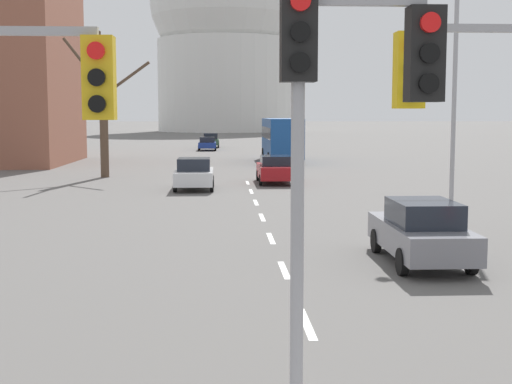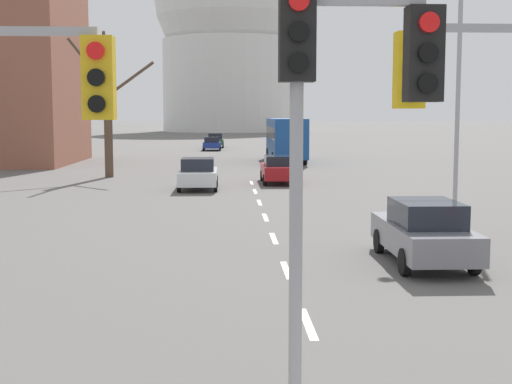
# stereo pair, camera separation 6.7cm
# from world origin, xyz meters

# --- Properties ---
(lane_stripe_1) EXTENTS (0.16, 2.00, 0.01)m
(lane_stripe_1) POSITION_xyz_m (0.00, 8.57, 0.00)
(lane_stripe_1) COLOR silver
(lane_stripe_1) RESTS_ON ground_plane
(lane_stripe_2) EXTENTS (0.16, 2.00, 0.01)m
(lane_stripe_2) POSITION_xyz_m (0.00, 13.07, 0.00)
(lane_stripe_2) COLOR silver
(lane_stripe_2) RESTS_ON ground_plane
(lane_stripe_3) EXTENTS (0.16, 2.00, 0.01)m
(lane_stripe_3) POSITION_xyz_m (0.00, 17.57, 0.00)
(lane_stripe_3) COLOR silver
(lane_stripe_3) RESTS_ON ground_plane
(lane_stripe_4) EXTENTS (0.16, 2.00, 0.01)m
(lane_stripe_4) POSITION_xyz_m (0.00, 22.07, 0.00)
(lane_stripe_4) COLOR silver
(lane_stripe_4) RESTS_ON ground_plane
(lane_stripe_5) EXTENTS (0.16, 2.00, 0.01)m
(lane_stripe_5) POSITION_xyz_m (0.00, 26.57, 0.00)
(lane_stripe_5) COLOR silver
(lane_stripe_5) RESTS_ON ground_plane
(lane_stripe_6) EXTENTS (0.16, 2.00, 0.01)m
(lane_stripe_6) POSITION_xyz_m (0.00, 31.07, 0.00)
(lane_stripe_6) COLOR silver
(lane_stripe_6) RESTS_ON ground_plane
(lane_stripe_7) EXTENTS (0.16, 2.00, 0.01)m
(lane_stripe_7) POSITION_xyz_m (0.00, 35.57, 0.00)
(lane_stripe_7) COLOR silver
(lane_stripe_7) RESTS_ON ground_plane
(traffic_signal_near_right) EXTENTS (2.39, 0.34, 5.13)m
(traffic_signal_near_right) POSITION_xyz_m (2.16, 5.01, 3.90)
(traffic_signal_near_right) COLOR #9E9EA3
(traffic_signal_near_right) RESTS_ON ground_plane
(traffic_signal_near_left) EXTENTS (2.12, 0.34, 4.99)m
(traffic_signal_near_left) POSITION_xyz_m (-4.10, 4.38, 3.79)
(traffic_signal_near_left) COLOR #9E9EA3
(traffic_signal_near_left) RESTS_ON ground_plane
(traffic_signal_centre_tall) EXTENTS (1.65, 0.34, 5.18)m
(traffic_signal_centre_tall) POSITION_xyz_m (-0.33, 3.23, 3.92)
(traffic_signal_centre_tall) COLOR #9E9EA3
(traffic_signal_centre_tall) RESTS_ON ground_plane
(street_lamp_right) EXTENTS (2.63, 0.36, 8.93)m
(street_lamp_right) POSITION_xyz_m (6.31, 21.07, 5.48)
(street_lamp_right) COLOR #9E9EA3
(street_lamp_right) RESTS_ON ground_plane
(sedan_near_left) EXTENTS (1.91, 4.12, 1.44)m
(sedan_near_left) POSITION_xyz_m (-2.85, 72.09, 0.73)
(sedan_near_left) COLOR navy
(sedan_near_left) RESTS_ON ground_plane
(sedan_near_right) EXTENTS (1.96, 4.50, 1.54)m
(sedan_near_right) POSITION_xyz_m (1.54, 35.30, 0.78)
(sedan_near_right) COLOR maroon
(sedan_near_right) RESTS_ON ground_plane
(sedan_mid_centre) EXTENTS (1.98, 4.25, 1.61)m
(sedan_mid_centre) POSITION_xyz_m (-2.85, 32.16, 0.80)
(sedan_mid_centre) COLOR silver
(sedan_mid_centre) RESTS_ON ground_plane
(sedan_far_left) EXTENTS (1.93, 4.41, 1.68)m
(sedan_far_left) POSITION_xyz_m (-2.55, 78.81, 0.84)
(sedan_far_left) COLOR #2D4C33
(sedan_far_left) RESTS_ON ground_plane
(sedan_far_right) EXTENTS (1.85, 4.56, 1.64)m
(sedan_far_right) POSITION_xyz_m (3.57, 13.70, 0.83)
(sedan_far_right) COLOR slate
(sedan_far_right) RESTS_ON ground_plane
(city_bus) EXTENTS (2.66, 10.80, 3.48)m
(city_bus) POSITION_xyz_m (3.41, 52.99, 2.05)
(city_bus) COLOR #19478C
(city_bus) RESTS_ON ground_plane
(bare_tree_left_near) EXTENTS (5.24, 2.18, 8.58)m
(bare_tree_left_near) POSITION_xyz_m (-8.52, 39.57, 4.14)
(bare_tree_left_near) COLOR brown
(bare_tree_left_near) RESTS_ON ground_plane
(capitol_dome) EXTENTS (34.29, 34.29, 48.44)m
(capitol_dome) POSITION_xyz_m (0.00, 160.22, 23.59)
(capitol_dome) COLOR silver
(capitol_dome) RESTS_ON ground_plane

